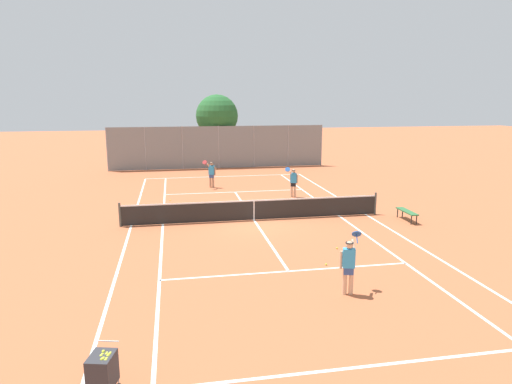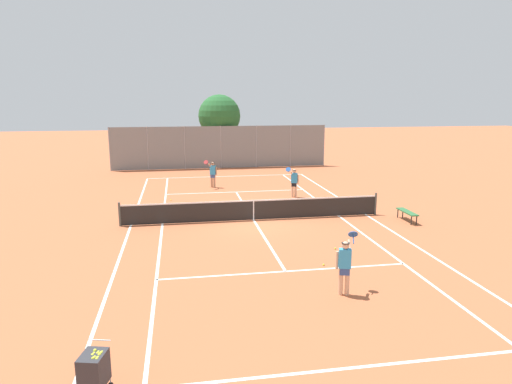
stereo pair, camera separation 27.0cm
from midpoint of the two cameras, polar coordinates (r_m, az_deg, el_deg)
ground_plane at (r=21.07m, az=0.06°, el=-3.53°), size 120.00×120.00×0.00m
court_line_markings at (r=21.07m, az=0.06°, el=-3.52°), size 11.10×23.90×0.01m
tennis_net at (r=20.95m, az=0.06°, el=-2.18°), size 12.00×0.10×1.07m
ball_cart at (r=9.70m, az=-18.81°, el=-20.26°), size 0.61×0.72×0.96m
player_near_side at (r=13.38m, az=11.61°, el=-8.81°), size 0.80×0.71×1.77m
player_far_left at (r=28.54m, az=-5.16°, el=2.41°), size 0.85×0.68×1.77m
player_far_right at (r=25.74m, az=5.08°, el=1.37°), size 0.85×0.68×1.77m
loose_tennis_ball_0 at (r=17.42m, az=10.32°, el=-6.95°), size 0.07×0.07×0.07m
loose_tennis_ball_1 at (r=25.38m, az=-10.30°, el=-0.98°), size 0.07×0.07×0.07m
loose_tennis_ball_2 at (r=15.74m, az=8.94°, el=-8.97°), size 0.07×0.07×0.07m
courtside_bench at (r=21.95m, az=18.71°, el=-2.44°), size 0.36×1.50×0.47m
back_fence at (r=36.19m, az=-4.20°, el=5.61°), size 16.99×0.08×3.34m
tree_behind_left at (r=37.89m, az=-4.33°, el=9.36°), size 3.44×3.44×5.76m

